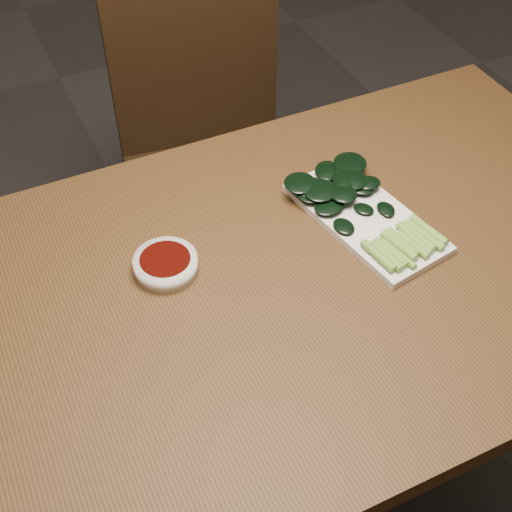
# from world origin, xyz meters

# --- Properties ---
(ground) EXTENTS (6.00, 6.00, 0.00)m
(ground) POSITION_xyz_m (0.00, 0.00, 0.00)
(ground) COLOR #292727
(ground) RESTS_ON ground
(table) EXTENTS (1.40, 0.80, 0.75)m
(table) POSITION_xyz_m (0.00, 0.00, 0.68)
(table) COLOR #402912
(table) RESTS_ON ground
(chair_far) EXTENTS (0.48, 0.48, 0.89)m
(chair_far) POSITION_xyz_m (0.15, 0.67, 0.49)
(chair_far) COLOR black
(chair_far) RESTS_ON ground
(sauce_bowl) EXTENTS (0.11, 0.11, 0.03)m
(sauce_bowl) POSITION_xyz_m (-0.16, 0.09, 0.77)
(sauce_bowl) COLOR silver
(sauce_bowl) RESTS_ON table
(serving_plate) EXTENTS (0.19, 0.32, 0.01)m
(serving_plate) POSITION_xyz_m (0.20, 0.06, 0.76)
(serving_plate) COLOR silver
(serving_plate) RESTS_ON table
(gai_lan) EXTENTS (0.21, 0.32, 0.02)m
(gai_lan) POSITION_xyz_m (0.19, 0.09, 0.78)
(gai_lan) COLOR olive
(gai_lan) RESTS_ON serving_plate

